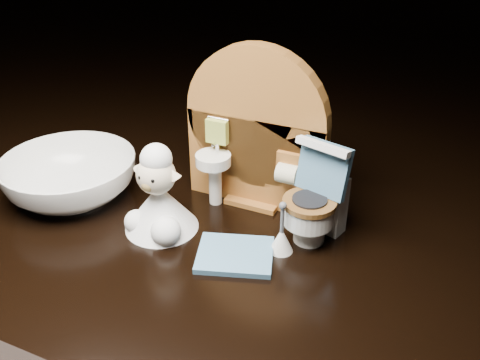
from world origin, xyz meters
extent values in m
cube|color=black|center=(0.00, 0.00, -0.05)|extent=(2.50, 2.50, 0.10)
cube|color=#995C25|center=(0.00, 0.07, 0.04)|extent=(0.13, 0.02, 0.09)
cylinder|color=#995C25|center=(0.00, 0.07, 0.09)|extent=(0.13, 0.02, 0.13)
cube|color=#995C25|center=(0.00, 0.07, 0.00)|extent=(0.05, 0.04, 0.01)
cylinder|color=white|center=(-0.03, 0.05, 0.02)|extent=(0.01, 0.01, 0.04)
cylinder|color=white|center=(-0.03, 0.04, 0.05)|extent=(0.03, 0.03, 0.01)
cylinder|color=silver|center=(-0.03, 0.05, 0.06)|extent=(0.00, 0.00, 0.01)
cube|color=#A4B544|center=(-0.03, 0.05, 0.07)|extent=(0.02, 0.01, 0.02)
cube|color=#995C25|center=(0.04, 0.06, 0.05)|extent=(0.02, 0.01, 0.02)
cylinder|color=beige|center=(0.04, 0.05, 0.05)|extent=(0.02, 0.02, 0.02)
cylinder|color=white|center=(0.07, 0.03, 0.01)|extent=(0.03, 0.03, 0.02)
cylinder|color=white|center=(0.06, 0.02, 0.03)|extent=(0.04, 0.04, 0.02)
cylinder|color=brown|center=(0.06, 0.02, 0.04)|extent=(0.04, 0.04, 0.00)
cube|color=white|center=(0.07, 0.05, 0.03)|extent=(0.04, 0.03, 0.05)
cube|color=teal|center=(0.07, 0.04, 0.06)|extent=(0.05, 0.03, 0.04)
cube|color=white|center=(0.07, 0.04, 0.08)|extent=(0.05, 0.02, 0.01)
cylinder|color=#ADD220|center=(0.08, 0.05, 0.06)|extent=(0.01, 0.01, 0.01)
cube|color=teal|center=(0.02, -0.02, 0.00)|extent=(0.07, 0.07, 0.00)
cone|color=white|center=(0.05, 0.00, 0.01)|extent=(0.02, 0.02, 0.02)
cylinder|color=#59595B|center=(0.05, 0.00, 0.03)|extent=(0.00, 0.00, 0.03)
sphere|color=#59595B|center=(0.05, 0.00, 0.04)|extent=(0.01, 0.01, 0.01)
cone|color=white|center=(-0.06, -0.01, 0.02)|extent=(0.06, 0.06, 0.04)
sphere|color=white|center=(-0.04, -0.03, 0.01)|extent=(0.03, 0.03, 0.03)
sphere|color=white|center=(-0.08, -0.02, 0.01)|extent=(0.02, 0.02, 0.02)
sphere|color=beige|center=(-0.06, -0.01, 0.05)|extent=(0.03, 0.03, 0.03)
sphere|color=olive|center=(-0.06, -0.02, 0.05)|extent=(0.01, 0.01, 0.01)
sphere|color=white|center=(-0.06, -0.01, 0.07)|extent=(0.03, 0.03, 0.03)
cone|color=beige|center=(-0.07, -0.01, 0.06)|extent=(0.01, 0.01, 0.02)
cone|color=beige|center=(-0.04, -0.01, 0.06)|extent=(0.01, 0.01, 0.02)
sphere|color=black|center=(-0.06, -0.02, 0.06)|extent=(0.00, 0.00, 0.00)
sphere|color=black|center=(-0.05, -0.02, 0.06)|extent=(0.00, 0.00, 0.00)
imported|color=white|center=(-0.16, 0.00, 0.02)|extent=(0.14, 0.14, 0.04)
camera|label=1|loc=(0.16, -0.33, 0.27)|focal=40.00mm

